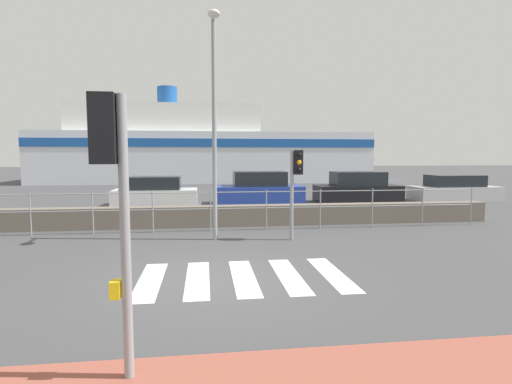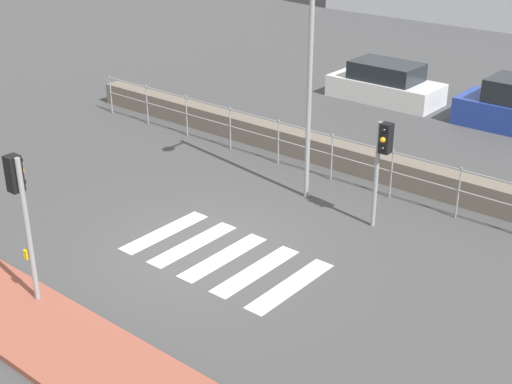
{
  "view_description": "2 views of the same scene",
  "coord_description": "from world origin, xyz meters",
  "px_view_note": "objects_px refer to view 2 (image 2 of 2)",
  "views": [
    {
      "loc": [
        -0.17,
        -7.63,
        2.39
      ],
      "look_at": [
        1.07,
        2.0,
        1.5
      ],
      "focal_mm": 28.0,
      "sensor_mm": 36.0,
      "label": 1
    },
    {
      "loc": [
        9.55,
        -9.77,
        7.58
      ],
      "look_at": [
        0.64,
        1.0,
        1.2
      ],
      "focal_mm": 50.0,
      "sensor_mm": 36.0,
      "label": 2
    }
  ],
  "objects_px": {
    "traffic_light_near": "(21,200)",
    "parked_car_white": "(385,84)",
    "streetlamp": "(307,48)",
    "traffic_light_far": "(382,152)"
  },
  "relations": [
    {
      "from": "traffic_light_near",
      "to": "traffic_light_far",
      "type": "xyz_separation_m",
      "value": [
        3.43,
        6.85,
        -0.29
      ]
    },
    {
      "from": "streetlamp",
      "to": "parked_car_white",
      "type": "xyz_separation_m",
      "value": [
        -2.65,
        8.58,
        -3.22
      ]
    },
    {
      "from": "traffic_light_near",
      "to": "traffic_light_far",
      "type": "relative_size",
      "value": 1.18
    },
    {
      "from": "traffic_light_far",
      "to": "parked_car_white",
      "type": "relative_size",
      "value": 0.64
    },
    {
      "from": "traffic_light_far",
      "to": "parked_car_white",
      "type": "xyz_separation_m",
      "value": [
        -4.9,
        8.76,
        -1.28
      ]
    },
    {
      "from": "traffic_light_near",
      "to": "streetlamp",
      "type": "relative_size",
      "value": 0.48
    },
    {
      "from": "traffic_light_near",
      "to": "traffic_light_far",
      "type": "distance_m",
      "value": 7.67
    },
    {
      "from": "traffic_light_near",
      "to": "parked_car_white",
      "type": "relative_size",
      "value": 0.75
    },
    {
      "from": "traffic_light_far",
      "to": "parked_car_white",
      "type": "height_order",
      "value": "traffic_light_far"
    },
    {
      "from": "traffic_light_near",
      "to": "parked_car_white",
      "type": "height_order",
      "value": "traffic_light_near"
    }
  ]
}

